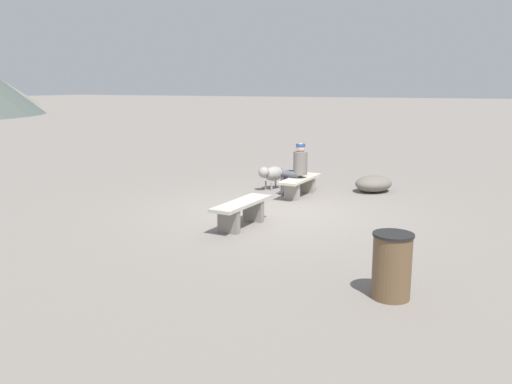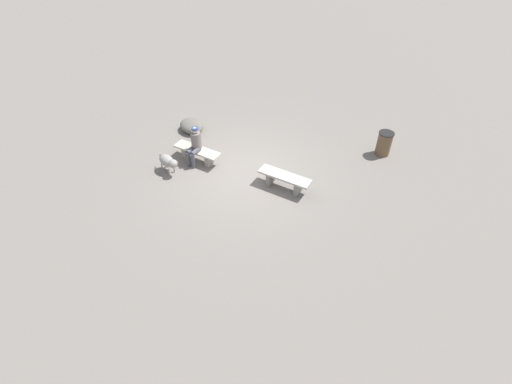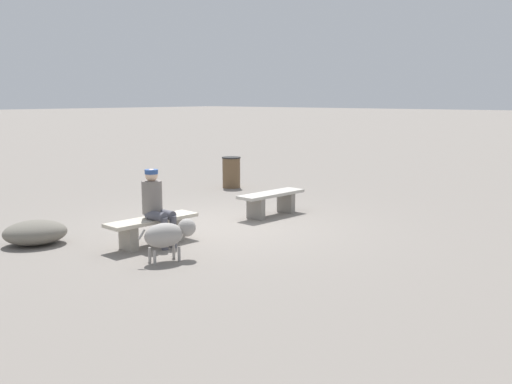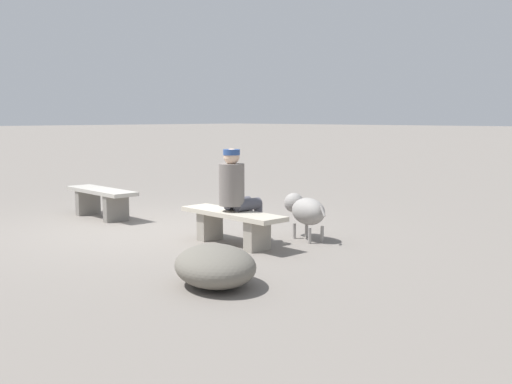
# 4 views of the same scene
# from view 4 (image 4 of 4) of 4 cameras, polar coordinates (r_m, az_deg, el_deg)

# --- Properties ---
(ground) EXTENTS (210.00, 210.00, 0.06)m
(ground) POSITION_cam_4_polar(r_m,az_deg,el_deg) (8.98, -10.36, -3.70)
(ground) COLOR gray
(bench_left) EXTENTS (1.60, 0.52, 0.47)m
(bench_left) POSITION_cam_4_polar(r_m,az_deg,el_deg) (10.13, -14.35, -0.54)
(bench_left) COLOR gray
(bench_left) RESTS_ON ground
(bench_right) EXTENTS (1.61, 0.51, 0.44)m
(bench_right) POSITION_cam_4_polar(r_m,az_deg,el_deg) (7.75, -2.23, -2.82)
(bench_right) COLOR gray
(bench_right) RESTS_ON ground
(seated_person) EXTENTS (0.33, 0.61, 1.24)m
(seated_person) POSITION_cam_4_polar(r_m,az_deg,el_deg) (7.76, -1.84, 0.23)
(seated_person) COLOR slate
(seated_person) RESTS_ON ground
(dog) EXTENTS (0.86, 0.52, 0.60)m
(dog) POSITION_cam_4_polar(r_m,az_deg,el_deg) (8.10, 4.66, -1.69)
(dog) COLOR gray
(dog) RESTS_ON ground
(boulder) EXTENTS (1.24, 1.14, 0.40)m
(boulder) POSITION_cam_4_polar(r_m,az_deg,el_deg) (5.92, -3.87, -6.95)
(boulder) COLOR #6B665B
(boulder) RESTS_ON ground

